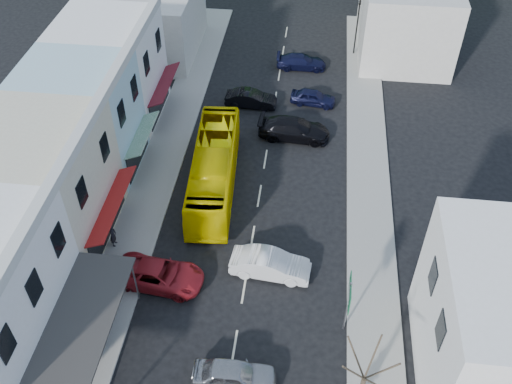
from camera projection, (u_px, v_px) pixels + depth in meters
The scene contains 18 objects.
ground at pixel (244, 288), 33.48m from camera, with size 120.00×120.00×0.00m, color black.
sidewalk_left at pixel (160, 168), 41.35m from camera, with size 3.00×52.00×0.15m, color gray.
sidewalk_right at pixel (368, 184), 40.07m from camera, with size 3.00×52.00×0.15m, color gray.
shopfront_row at pixel (55, 166), 35.47m from camera, with size 8.25×30.00×8.00m.
distant_block_left at pixel (153, 20), 52.11m from camera, with size 8.00×10.00×6.00m, color #B7B2A8.
distant_block_right at pixel (406, 14), 51.99m from camera, with size 8.00×12.00×7.00m, color #B7B2A8.
bus at pixel (214, 169), 39.00m from camera, with size 2.50×11.60×3.10m, color #F7DA00.
car_silver at pixel (234, 375), 28.63m from camera, with size 1.80×4.40×1.40m, color #9D9DA2.
car_white at pixel (270, 265), 33.85m from camera, with size 1.80×4.40×1.40m, color silver.
car_red at pixel (160, 275), 33.33m from camera, with size 1.90×4.60×1.40m, color maroon.
car_black_near at pixel (294, 130), 43.69m from camera, with size 1.84×4.50×1.40m, color black.
car_navy_mid at pixel (313, 97), 47.04m from camera, with size 1.80×4.40×1.40m, color black.
car_black_far at pixel (251, 99), 46.81m from camera, with size 1.80×4.40×1.40m, color black.
car_navy_far at pixel (301, 61), 51.25m from camera, with size 1.84×4.50×1.40m, color black.
pedestrian_left at pixel (113, 235), 35.25m from camera, with size 0.60×0.40×1.70m, color black.
direction_sign at pixel (347, 307), 30.09m from camera, with size 0.23×1.82×4.03m, color #11532F, non-canonical shape.
street_tree at pixel (364, 379), 25.91m from camera, with size 2.54×2.54×6.16m, color #33291E, non-canonical shape.
traffic_signal at pixel (357, 27), 51.66m from camera, with size 0.94×1.22×5.48m, color black, non-canonical shape.
Camera 1 is at (3.10, -20.45, 26.94)m, focal length 40.00 mm.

